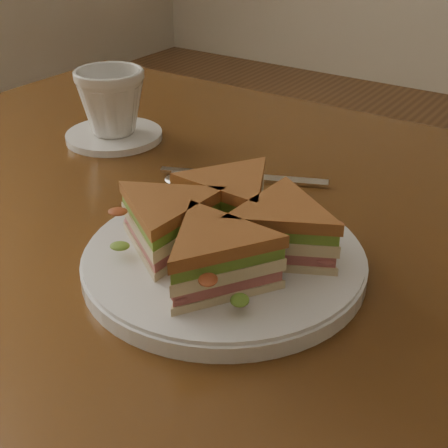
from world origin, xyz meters
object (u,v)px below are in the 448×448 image
saucer (114,136)px  spoon (199,184)px  table (243,284)px  knife (237,177)px  plate (224,261)px  coffee_cup (111,102)px  sandwich_wedges (224,229)px

saucer → spoon: bearing=-17.0°
table → knife: knife is taller
spoon → table: bearing=-34.3°
table → saucer: 0.31m
plate → coffee_cup: coffee_cup is taller
plate → saucer: plate is taller
plate → sandwich_wedges: size_ratio=1.05×
sandwich_wedges → coffee_cup: bearing=149.4°
spoon → coffee_cup: coffee_cup is taller
plate → coffee_cup: bearing=149.4°
table → spoon: (-0.08, 0.03, 0.10)m
knife → coffee_cup: (-0.22, 0.01, 0.05)m
plate → knife: bearing=119.5°
sandwich_wedges → saucer: (-0.33, 0.19, -0.04)m
plate → sandwich_wedges: bearing=0.0°
table → sandwich_wedges: 0.18m
table → sandwich_wedges: (0.05, -0.11, 0.14)m
saucer → knife: bearing=-3.2°
spoon → saucer: 0.21m
plate → knife: size_ratio=1.37×
knife → sandwich_wedges: bearing=-84.2°
table → plate: bearing=-67.1°
knife → saucer: (-0.22, 0.01, 0.00)m
table → knife: bearing=127.8°
spoon → coffee_cup: 0.21m
table → knife: (-0.06, 0.07, 0.10)m
sandwich_wedges → coffee_cup: (-0.33, 0.19, 0.01)m
table → plate: (0.05, -0.11, 0.11)m
plate → saucer: size_ratio=1.98×
sandwich_wedges → spoon: 0.19m
plate → coffee_cup: 0.38m
plate → spoon: bearing=133.9°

